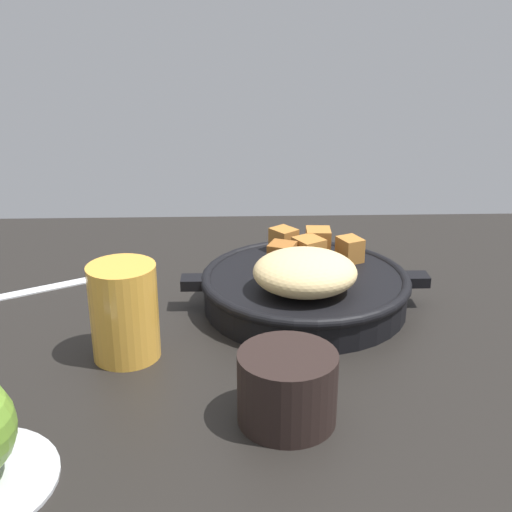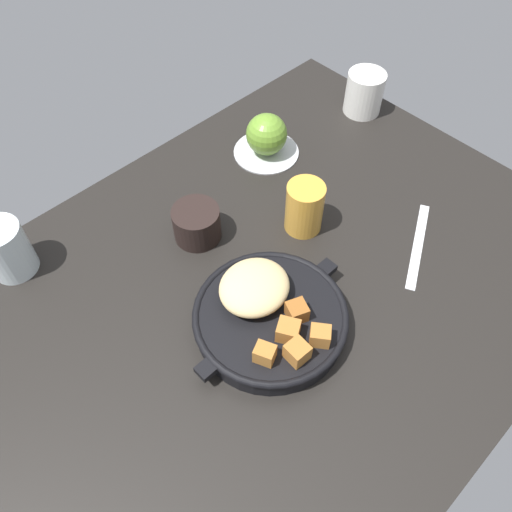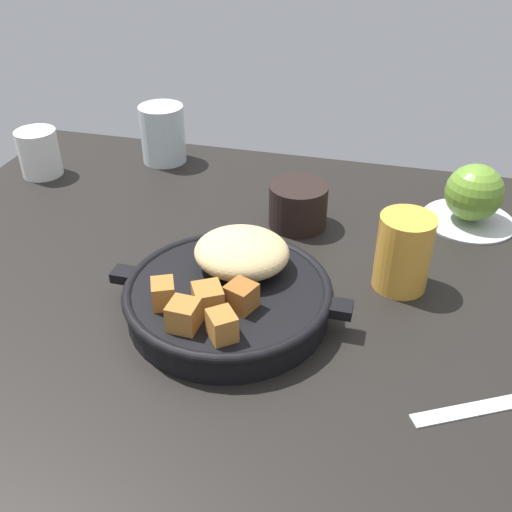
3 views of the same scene
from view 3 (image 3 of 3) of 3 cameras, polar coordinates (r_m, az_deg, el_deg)
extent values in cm
cube|color=black|center=(72.26, 2.36, -4.14)|extent=(106.75, 78.58, 2.40)
cylinder|color=black|center=(67.10, -2.68, -4.27)|extent=(22.69, 22.69, 3.70)
torus|color=black|center=(66.15, -2.71, -3.21)|extent=(23.44, 23.44, 1.20)
cube|color=black|center=(64.38, 8.09, -5.06)|extent=(2.64, 2.40, 1.20)
cube|color=black|center=(70.45, -12.53, -1.77)|extent=(2.64, 2.40, 1.20)
ellipsoid|color=#DBBC7F|center=(67.72, -1.37, 0.36)|extent=(10.96, 10.10, 4.37)
cube|color=#A86B2D|center=(63.41, -8.90, -3.58)|extent=(3.33, 3.55, 2.82)
cube|color=#935623|center=(62.28, -1.42, -3.89)|extent=(3.68, 3.68, 2.82)
cube|color=#A86B2D|center=(60.15, -6.94, -5.68)|extent=(3.05, 3.10, 2.96)
cube|color=#A86B2D|center=(58.66, -3.28, -6.68)|extent=(3.74, 3.81, 2.88)
cube|color=#A86B2D|center=(62.03, -4.64, -4.13)|extent=(4.11, 4.18, 2.92)
cylinder|color=#B7BABF|center=(90.47, 19.70, 3.34)|extent=(13.00, 13.00, 0.60)
sphere|color=olive|center=(88.51, 20.22, 5.74)|extent=(8.03, 8.03, 8.03)
cube|color=silver|center=(62.83, 22.89, -12.82)|extent=(17.77, 10.48, 0.36)
cylinder|color=gold|center=(71.93, 13.98, 0.34)|extent=(6.54, 6.54, 9.45)
cylinder|color=white|center=(103.52, -20.11, 9.28)|extent=(6.46, 6.46, 7.52)
cylinder|color=black|center=(83.27, 4.06, 4.88)|extent=(8.17, 8.17, 6.14)
cylinder|color=silver|center=(103.18, -8.93, 11.50)|extent=(7.44, 7.44, 9.61)
camera|label=1|loc=(1.19, 11.75, 27.94)|focal=46.19mm
camera|label=2|loc=(0.58, -71.40, 45.79)|focal=36.61mm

